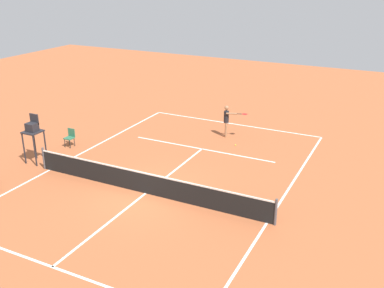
{
  "coord_description": "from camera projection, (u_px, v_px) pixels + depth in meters",
  "views": [
    {
      "loc": [
        -9.13,
        14.0,
        8.74
      ],
      "look_at": [
        -0.12,
        -4.13,
        0.8
      ],
      "focal_mm": 41.49,
      "sensor_mm": 36.0,
      "label": 1
    }
  ],
  "objects": [
    {
      "name": "ground_plane",
      "position": [
        146.0,
        193.0,
        18.64
      ],
      "size": [
        60.0,
        60.0,
        0.0
      ],
      "primitive_type": "plane",
      "color": "#AD5933"
    },
    {
      "name": "court_lines",
      "position": [
        146.0,
        193.0,
        18.64
      ],
      "size": [
        10.67,
        20.3,
        0.01
      ],
      "color": "white",
      "rests_on": "ground"
    },
    {
      "name": "tennis_net",
      "position": [
        145.0,
        183.0,
        18.46
      ],
      "size": [
        11.27,
        0.1,
        1.07
      ],
      "color": "#4C4C51",
      "rests_on": "ground"
    },
    {
      "name": "player_serving",
      "position": [
        227.0,
        118.0,
        24.59
      ],
      "size": [
        1.35,
        0.55,
        1.82
      ],
      "rotation": [
        0.0,
        0.0,
        1.89
      ],
      "color": "#9E704C",
      "rests_on": "ground"
    },
    {
      "name": "tennis_ball",
      "position": [
        235.0,
        145.0,
        23.7
      ],
      "size": [
        0.07,
        0.07,
        0.07
      ],
      "primitive_type": "sphere",
      "color": "#CCE033",
      "rests_on": "ground"
    },
    {
      "name": "umpire_chair",
      "position": [
        33.0,
        131.0,
        21.11
      ],
      "size": [
        0.8,
        0.8,
        2.41
      ],
      "color": "#232328",
      "rests_on": "ground"
    },
    {
      "name": "courtside_chair_mid",
      "position": [
        70.0,
        137.0,
        23.46
      ],
      "size": [
        0.44,
        0.46,
        0.95
      ],
      "color": "#262626",
      "rests_on": "ground"
    }
  ]
}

